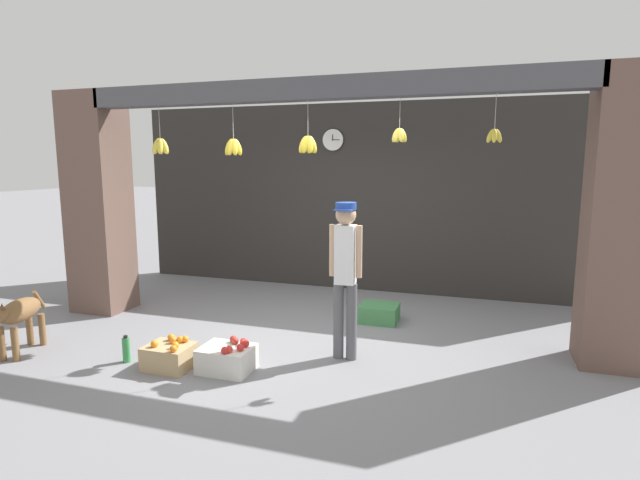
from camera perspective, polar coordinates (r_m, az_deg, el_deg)
ground_plane at (r=5.89m, az=-1.13°, el=-11.38°), size 60.00×60.00×0.00m
shop_back_wall at (r=7.96m, az=4.79°, el=4.79°), size 7.61×0.12×2.95m
shop_pillar_left at (r=7.44m, az=-23.99°, el=3.78°), size 0.70×0.60×2.95m
shop_pillar_right at (r=5.70m, az=31.50°, el=1.90°), size 0.70×0.60×2.95m
storefront_awning at (r=5.70m, az=-1.27°, el=16.39°), size 5.71×0.32×0.85m
dog at (r=6.24m, az=-31.23°, el=-7.29°), size 0.39×0.88×0.65m
shopkeeper at (r=5.11m, az=2.92°, el=-3.25°), size 0.34×0.27×1.64m
fruit_crate_oranges at (r=5.33m, az=-16.81°, el=-12.54°), size 0.45×0.37×0.30m
fruit_crate_apples at (r=5.12m, az=-10.54°, el=-13.13°), size 0.51×0.40×0.31m
produce_box_green at (r=6.55m, az=6.79°, el=-8.28°), size 0.48×0.43×0.22m
water_bottle at (r=5.62m, az=-21.27°, el=-11.59°), size 0.08×0.08×0.28m
wall_clock at (r=7.99m, az=1.49°, el=11.37°), size 0.35×0.03×0.35m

